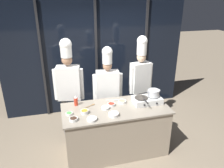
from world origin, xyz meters
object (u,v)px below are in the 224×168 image
object	(u,v)px
stock_pot	(154,93)
serving_spoon_solid	(115,100)
frying_pan	(141,97)
serving_spoon_slotted	(92,105)
prep_bowl_soy_glaze	(74,119)
prep_bowl_scallions	(69,114)
prep_bowl_mushrooms	(122,101)
prep_bowl_rice	(92,119)
prep_bowl_shrimp	(105,108)
chef_line	(140,76)
squeeze_bottle_chili	(76,101)
prep_bowl_chicken	(114,114)
chef_head	(69,82)
portable_stove	(147,100)
prep_bowl_carrots	(85,112)
prep_bowl_chili_flakes	(111,104)
chef_sous	(108,86)

from	to	relation	value
stock_pot	serving_spoon_solid	world-z (taller)	stock_pot
frying_pan	serving_spoon_slotted	distance (m)	0.90
prep_bowl_soy_glaze	prep_bowl_scallions	world-z (taller)	prep_bowl_soy_glaze
stock_pot	prep_bowl_mushrooms	world-z (taller)	stock_pot
prep_bowl_rice	prep_bowl_shrimp	bearing A→B (deg)	46.53
frying_pan	chef_line	size ratio (longest dim) A/B	0.21
squeeze_bottle_chili	frying_pan	bearing A→B (deg)	-12.13
prep_bowl_chicken	chef_line	xyz separation A→B (m)	(0.86, 1.02, 0.22)
squeeze_bottle_chili	prep_bowl_soy_glaze	bearing A→B (deg)	-100.55
prep_bowl_rice	serving_spoon_slotted	bearing A→B (deg)	80.46
serving_spoon_slotted	chef_head	xyz separation A→B (m)	(-0.34, 0.54, 0.27)
prep_bowl_chicken	chef_head	size ratio (longest dim) A/B	0.09
portable_stove	prep_bowl_carrots	distance (m)	1.15
prep_bowl_chili_flakes	chef_line	bearing A→B (deg)	39.90
stock_pot	chef_line	size ratio (longest dim) A/B	0.12
frying_pan	prep_bowl_chili_flakes	distance (m)	0.55
portable_stove	prep_bowl_scallions	xyz separation A→B (m)	(-1.40, -0.07, -0.03)
prep_bowl_mushrooms	chef_sous	xyz separation A→B (m)	(-0.15, 0.51, 0.11)
prep_bowl_shrimp	serving_spoon_solid	world-z (taller)	prep_bowl_shrimp
chef_head	chef_line	xyz separation A→B (m)	(1.48, 0.04, -0.02)
stock_pot	squeeze_bottle_chili	world-z (taller)	stock_pot
prep_bowl_shrimp	prep_bowl_chili_flakes	bearing A→B (deg)	34.66
chef_head	stock_pot	bearing A→B (deg)	165.50
prep_bowl_chicken	chef_sous	bearing A→B (deg)	82.50
portable_stove	squeeze_bottle_chili	world-z (taller)	squeeze_bottle_chili
squeeze_bottle_chili	chef_sous	world-z (taller)	chef_sous
prep_bowl_chili_flakes	prep_bowl_shrimp	world-z (taller)	prep_bowl_chili_flakes
prep_bowl_carrots	chef_head	world-z (taller)	chef_head
prep_bowl_carrots	prep_bowl_shrimp	xyz separation A→B (m)	(0.37, 0.06, -0.01)
chef_line	prep_bowl_mushrooms	bearing A→B (deg)	35.00
frying_pan	serving_spoon_solid	bearing A→B (deg)	148.66
prep_bowl_scallions	prep_bowl_carrots	bearing A→B (deg)	-3.03
squeeze_bottle_chili	serving_spoon_solid	xyz separation A→B (m)	(0.72, 0.01, -0.08)
chef_line	frying_pan	bearing A→B (deg)	58.68
prep_bowl_shrimp	chef_line	world-z (taller)	chef_line
prep_bowl_carrots	prep_bowl_soy_glaze	bearing A→B (deg)	-138.14
squeeze_bottle_chili	prep_bowl_rice	distance (m)	0.60
chef_head	chef_sous	size ratio (longest dim) A/B	1.10
stock_pot	chef_sous	xyz separation A→B (m)	(-0.70, 0.63, -0.05)
chef_head	chef_line	size ratio (longest dim) A/B	1.01
portable_stove	prep_bowl_mushrooms	size ratio (longest dim) A/B	3.33
prep_bowl_rice	prep_bowl_scallions	world-z (taller)	same
prep_bowl_scallions	chef_sous	distance (m)	1.08
frying_pan	chef_sous	world-z (taller)	chef_sous
prep_bowl_mushrooms	prep_bowl_soy_glaze	bearing A→B (deg)	-157.16
prep_bowl_scallions	serving_spoon_solid	distance (m)	0.92
serving_spoon_slotted	serving_spoon_solid	bearing A→B (deg)	11.94
serving_spoon_slotted	chef_line	size ratio (longest dim) A/B	0.10
serving_spoon_slotted	portable_stove	bearing A→B (deg)	-9.06
stock_pot	prep_bowl_soy_glaze	world-z (taller)	stock_pot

